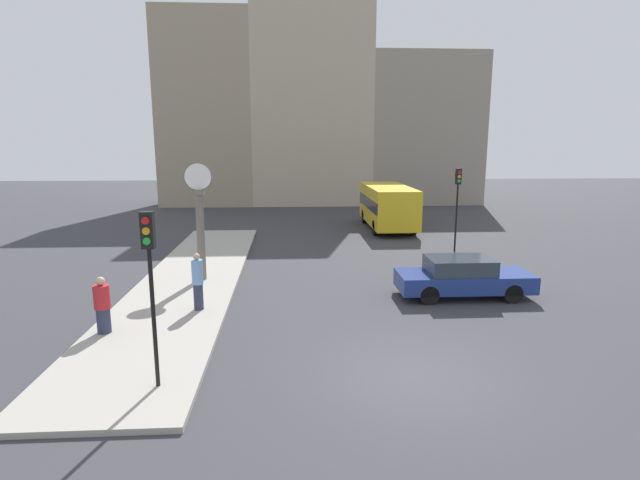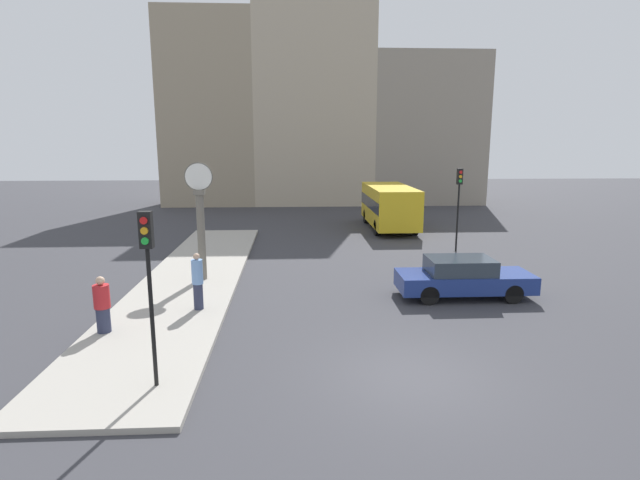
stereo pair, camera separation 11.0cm
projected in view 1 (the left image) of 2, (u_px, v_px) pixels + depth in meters
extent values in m
plane|color=#38383D|center=(414.00, 377.00, 11.49)|extent=(120.00, 120.00, 0.00)
cube|color=#A39E93|center=(192.00, 279.00, 19.36)|extent=(3.66, 20.91, 0.14)
cube|color=gray|center=(207.00, 111.00, 41.65)|extent=(7.67, 5.00, 15.63)
cube|color=#B7A88E|center=(312.00, 91.00, 41.84)|extent=(9.89, 5.00, 18.94)
cube|color=gray|center=(424.00, 130.00, 43.03)|extent=(9.47, 5.00, 12.53)
cube|color=navy|center=(464.00, 281.00, 17.30)|extent=(4.59, 1.72, 0.59)
cube|color=#2D3842|center=(460.00, 265.00, 17.18)|extent=(2.20, 1.55, 0.53)
cylinder|color=black|center=(495.00, 281.00, 18.17)|extent=(0.64, 0.22, 0.64)
cylinder|color=black|center=(513.00, 294.00, 16.70)|extent=(0.64, 0.22, 0.64)
cylinder|color=black|center=(418.00, 282.00, 18.00)|extent=(0.64, 0.22, 0.64)
cylinder|color=black|center=(429.00, 295.00, 16.53)|extent=(0.64, 0.22, 0.64)
cube|color=gold|center=(388.00, 205.00, 30.64)|extent=(2.47, 7.04, 2.27)
cube|color=#1E232D|center=(388.00, 203.00, 30.62)|extent=(2.49, 6.90, 0.68)
cylinder|color=black|center=(397.00, 216.00, 33.05)|extent=(0.28, 0.90, 0.90)
cylinder|color=black|center=(365.00, 216.00, 32.92)|extent=(0.28, 0.90, 0.90)
cylinder|color=black|center=(413.00, 227.00, 28.78)|extent=(0.28, 0.90, 0.90)
cylinder|color=black|center=(376.00, 228.00, 28.65)|extent=(0.28, 0.90, 0.90)
cylinder|color=black|center=(154.00, 319.00, 10.50)|extent=(0.09, 0.09, 3.04)
cube|color=black|center=(148.00, 230.00, 10.13)|extent=(0.26, 0.20, 0.76)
cylinder|color=red|center=(145.00, 221.00, 9.97)|extent=(0.15, 0.04, 0.15)
cylinder|color=orange|center=(146.00, 231.00, 10.01)|extent=(0.15, 0.04, 0.15)
cylinder|color=green|center=(147.00, 241.00, 10.05)|extent=(0.15, 0.04, 0.15)
cylinder|color=black|center=(456.00, 218.00, 24.32)|extent=(0.09, 0.09, 3.29)
cube|color=black|center=(458.00, 176.00, 23.93)|extent=(0.26, 0.20, 0.76)
cylinder|color=red|center=(459.00, 172.00, 23.77)|extent=(0.15, 0.04, 0.15)
cylinder|color=orange|center=(459.00, 177.00, 23.81)|extent=(0.15, 0.04, 0.15)
cylinder|color=green|center=(459.00, 181.00, 23.85)|extent=(0.15, 0.04, 0.15)
cylinder|color=#666056|center=(201.00, 238.00, 18.82)|extent=(0.30, 0.30, 3.24)
cube|color=#666056|center=(199.00, 192.00, 18.49)|extent=(0.38, 0.38, 0.18)
cylinder|color=#666056|center=(198.00, 177.00, 18.38)|extent=(1.05, 0.04, 1.05)
cylinder|color=white|center=(198.00, 177.00, 18.38)|extent=(0.97, 0.06, 0.97)
cylinder|color=#2D334C|center=(198.00, 297.00, 15.62)|extent=(0.30, 0.30, 0.83)
cylinder|color=#729ED8|center=(197.00, 272.00, 15.46)|extent=(0.35, 0.35, 0.77)
sphere|color=tan|center=(196.00, 257.00, 15.37)|extent=(0.20, 0.20, 0.20)
cylinder|color=#2D334C|center=(104.00, 320.00, 13.73)|extent=(0.37, 0.37, 0.70)
cylinder|color=red|center=(102.00, 297.00, 13.60)|extent=(0.43, 0.43, 0.65)
sphere|color=tan|center=(100.00, 281.00, 13.51)|extent=(0.24, 0.24, 0.24)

